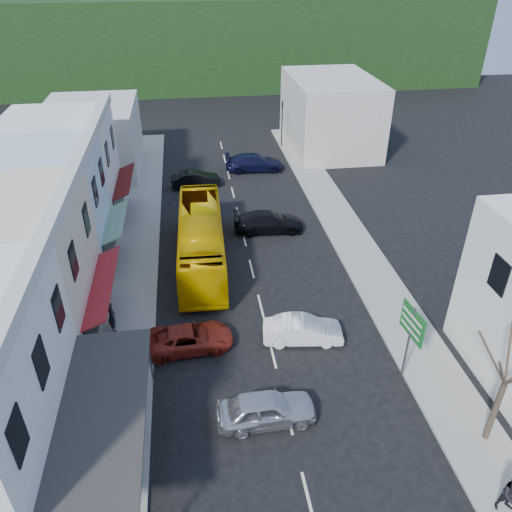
{
  "coord_description": "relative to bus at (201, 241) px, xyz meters",
  "views": [
    {
      "loc": [
        -3.53,
        -18.81,
        17.72
      ],
      "look_at": [
        0.0,
        6.0,
        2.2
      ],
      "focal_mm": 35.0,
      "sensor_mm": 36.0,
      "label": 1
    }
  ],
  "objects": [
    {
      "name": "ground",
      "position": [
        3.11,
        -9.43,
        -1.55
      ],
      "size": [
        120.0,
        120.0,
        0.0
      ],
      "primitive_type": "plane",
      "color": "black",
      "rests_on": "ground"
    },
    {
      "name": "sidewalk_left",
      "position": [
        -4.39,
        0.57,
        -1.48
      ],
      "size": [
        3.0,
        52.0,
        0.15
      ],
      "primitive_type": "cube",
      "color": "gray",
      "rests_on": "ground"
    },
    {
      "name": "sidewalk_right",
      "position": [
        10.61,
        0.57,
        -1.48
      ],
      "size": [
        3.0,
        52.0,
        0.15
      ],
      "primitive_type": "cube",
      "color": "gray",
      "rests_on": "ground"
    },
    {
      "name": "shopfront_row",
      "position": [
        -9.38,
        -4.43,
        2.45
      ],
      "size": [
        8.25,
        30.0,
        8.0
      ],
      "color": "silver",
      "rests_on": "ground"
    },
    {
      "name": "distant_block_left",
      "position": [
        -8.89,
        17.57,
        1.45
      ],
      "size": [
        8.0,
        10.0,
        6.0
      ],
      "primitive_type": "cube",
      "color": "#B7B2A8",
      "rests_on": "ground"
    },
    {
      "name": "distant_block_right",
      "position": [
        14.11,
        20.57,
        1.95
      ],
      "size": [
        8.0,
        12.0,
        7.0
      ],
      "primitive_type": "cube",
      "color": "#B7B2A8",
      "rests_on": "ground"
    },
    {
      "name": "hillside",
      "position": [
        1.65,
        55.66,
        5.18
      ],
      "size": [
        80.0,
        26.0,
        14.0
      ],
      "color": "black",
      "rests_on": "ground"
    },
    {
      "name": "bus",
      "position": [
        0.0,
        0.0,
        0.0
      ],
      "size": [
        2.86,
        11.67,
        3.1
      ],
      "primitive_type": "imported",
      "rotation": [
        0.0,
        0.0,
        -0.03
      ],
      "color": "#E9B200",
      "rests_on": "ground"
    },
    {
      "name": "car_silver",
      "position": [
        2.1,
        -13.6,
        -0.85
      ],
      "size": [
        4.45,
        1.91,
        1.4
      ],
      "primitive_type": "imported",
      "rotation": [
        0.0,
        0.0,
        1.6
      ],
      "color": "silver",
      "rests_on": "ground"
    },
    {
      "name": "car_white",
      "position": [
        4.84,
        -8.66,
        -0.85
      ],
      "size": [
        4.59,
        2.32,
        1.4
      ],
      "primitive_type": "imported",
      "rotation": [
        0.0,
        0.0,
        1.45
      ],
      "color": "white",
      "rests_on": "ground"
    },
    {
      "name": "car_red",
      "position": [
        -1.07,
        -8.4,
        -0.85
      ],
      "size": [
        4.71,
        2.18,
        1.4
      ],
      "primitive_type": "imported",
      "rotation": [
        0.0,
        0.0,
        1.63
      ],
      "color": "maroon",
      "rests_on": "ground"
    },
    {
      "name": "car_black_near",
      "position": [
        5.04,
        3.46,
        -0.85
      ],
      "size": [
        4.59,
        2.06,
        1.4
      ],
      "primitive_type": "imported",
      "rotation": [
        0.0,
        0.0,
        1.52
      ],
      "color": "black",
      "rests_on": "ground"
    },
    {
      "name": "car_black_far",
      "position": [
        0.06,
        12.23,
        -0.85
      ],
      "size": [
        4.53,
        2.15,
        1.4
      ],
      "primitive_type": "imported",
      "rotation": [
        0.0,
        0.0,
        1.65
      ],
      "color": "black",
      "rests_on": "ground"
    },
    {
      "name": "car_navy_far",
      "position": [
        5.62,
        15.21,
        -0.85
      ],
      "size": [
        4.6,
        2.09,
        1.4
      ],
      "primitive_type": "imported",
      "rotation": [
        0.0,
        0.0,
        1.51
      ],
      "color": "black",
      "rests_on": "ground"
    },
    {
      "name": "pedestrian_left",
      "position": [
        -5.08,
        -6.55,
        -0.55
      ],
      "size": [
        0.58,
        0.7,
        1.7
      ],
      "primitive_type": "imported",
      "rotation": [
        0.0,
        0.0,
        1.91
      ],
      "color": "black",
      "rests_on": "sidewalk_left"
    },
    {
      "name": "pedestrian_right",
      "position": [
        10.2,
        -18.94,
        -0.55
      ],
      "size": [
        0.76,
        0.54,
        1.7
      ],
      "primitive_type": "imported",
      "rotation": [
        0.0,
        0.0,
        -0.14
      ],
      "color": "black",
      "rests_on": "sidewalk_right"
    },
    {
      "name": "direction_sign",
      "position": [
        8.98,
        -12.01,
        0.57
      ],
      "size": [
        0.63,
        1.96,
        4.25
      ],
      "primitive_type": null,
      "rotation": [
        0.0,
        0.0,
        0.11
      ],
      "color": "#156221",
      "rests_on": "ground"
    },
    {
      "name": "street_tree",
      "position": [
        11.11,
        -15.89,
        1.74
      ],
      "size": [
        3.4,
        3.4,
        6.57
      ],
      "primitive_type": null,
      "rotation": [
        0.0,
        0.0,
        -0.35
      ],
      "color": "#362A1F",
      "rests_on": "ground"
    },
    {
      "name": "traffic_signal",
      "position": [
        9.29,
        21.15,
        0.83
      ],
      "size": [
        1.16,
        1.29,
        4.75
      ],
      "primitive_type": null,
      "rotation": [
        0.0,
        0.0,
        2.74
      ],
      "color": "black",
      "rests_on": "ground"
    }
  ]
}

